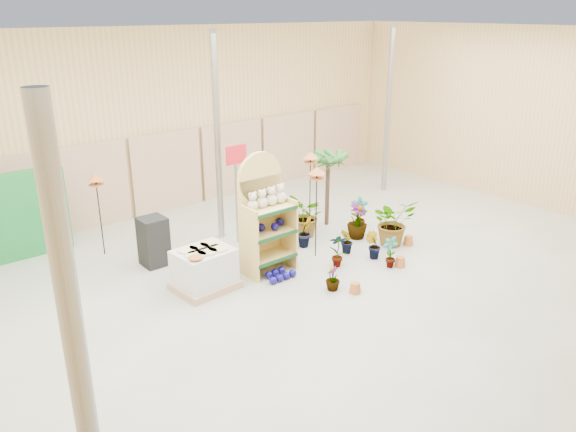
# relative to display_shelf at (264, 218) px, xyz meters

# --- Properties ---
(room) EXTENTS (15.20, 12.10, 4.70)m
(room) POSITION_rel_display_shelf_xyz_m (0.26, -0.65, 1.13)
(room) COLOR gray
(room) RESTS_ON ground
(display_shelf) EXTENTS (0.99, 0.62, 2.36)m
(display_shelf) POSITION_rel_display_shelf_xyz_m (0.00, 0.00, 0.00)
(display_shelf) COLOR tan
(display_shelf) RESTS_ON ground
(teddy_bears) EXTENTS (0.87, 0.23, 0.37)m
(teddy_bears) POSITION_rel_display_shelf_xyz_m (0.03, -0.11, 0.41)
(teddy_bears) COLOR beige
(teddy_bears) RESTS_ON display_shelf
(gazing_balls_shelf) EXTENTS (0.87, 0.30, 0.16)m
(gazing_balls_shelf) POSITION_rel_display_shelf_xyz_m (0.00, -0.13, -0.15)
(gazing_balls_shelf) COLOR #0F0B69
(gazing_balls_shelf) RESTS_ON display_shelf
(gazing_balls_floor) EXTENTS (0.63, 0.39, 0.15)m
(gazing_balls_floor) POSITION_rel_display_shelf_xyz_m (-0.05, -0.54, -1.01)
(gazing_balls_floor) COLOR #0F0B69
(gazing_balls_floor) RESTS_ON ground
(pallet_stack) EXTENTS (1.15, 0.98, 0.81)m
(pallet_stack) POSITION_rel_display_shelf_xyz_m (-1.36, 0.02, -0.69)
(pallet_stack) COLOR tan
(pallet_stack) RESTS_ON ground
(charcoal_planters) EXTENTS (0.50, 0.50, 1.00)m
(charcoal_planters) POSITION_rel_display_shelf_xyz_m (-1.58, 1.56, -0.58)
(charcoal_planters) COLOR black
(charcoal_planters) RESTS_ON ground
(trellis_stock) EXTENTS (2.00, 0.30, 1.80)m
(trellis_stock) POSITION_rel_display_shelf_xyz_m (-3.54, 3.64, -0.18)
(trellis_stock) COLOR #146D2B
(trellis_stock) RESTS_ON ground
(offer_sign) EXTENTS (0.50, 0.08, 2.20)m
(offer_sign) POSITION_rel_display_shelf_xyz_m (0.36, 1.42, 0.49)
(offer_sign) COLOR gray
(offer_sign) RESTS_ON ground
(bird_table_front) EXTENTS (0.34, 0.34, 1.93)m
(bird_table_front) POSITION_rel_display_shelf_xyz_m (1.19, -0.20, 0.71)
(bird_table_front) COLOR black
(bird_table_front) RESTS_ON ground
(bird_table_right) EXTENTS (0.34, 0.34, 1.96)m
(bird_table_right) POSITION_rel_display_shelf_xyz_m (1.83, 0.71, 0.74)
(bird_table_right) COLOR black
(bird_table_right) RESTS_ON ground
(bird_table_back) EXTENTS (0.34, 0.34, 1.77)m
(bird_table_back) POSITION_rel_display_shelf_xyz_m (-2.18, 2.71, 0.56)
(bird_table_back) COLOR black
(bird_table_back) RESTS_ON ground
(palm) EXTENTS (0.70, 0.70, 1.88)m
(palm) POSITION_rel_display_shelf_xyz_m (2.63, 0.99, 0.54)
(palm) COLOR #3D2A1F
(palm) RESTS_ON ground
(potted_plant_0) EXTENTS (0.45, 0.43, 0.71)m
(potted_plant_0) POSITION_rel_display_shelf_xyz_m (1.20, -0.86, -0.73)
(potted_plant_0) COLOR #265B21
(potted_plant_0) RESTS_ON ground
(potted_plant_1) EXTENTS (0.38, 0.40, 0.56)m
(potted_plant_1) POSITION_rel_display_shelf_xyz_m (1.77, -0.54, -0.80)
(potted_plant_1) COLOR #265B21
(potted_plant_1) RESTS_ON ground
(potted_plant_3) EXTENTS (0.54, 0.54, 0.81)m
(potted_plant_3) POSITION_rel_display_shelf_xyz_m (2.57, -0.06, -0.67)
(potted_plant_3) COLOR #265B21
(potted_plant_3) RESTS_ON ground
(potted_plant_4) EXTENTS (0.49, 0.46, 0.76)m
(potted_plant_4) POSITION_rel_display_shelf_xyz_m (3.03, 0.30, -0.70)
(potted_plant_4) COLOR #265B21
(potted_plant_4) RESTS_ON ground
(potted_plant_5) EXTENTS (0.46, 0.42, 0.66)m
(potted_plant_5) POSITION_rel_display_shelf_xyz_m (1.36, 0.34, -0.75)
(potted_plant_5) COLOR #265B21
(potted_plant_5) RESTS_ON ground
(potted_plant_6) EXTENTS (1.06, 1.12, 1.00)m
(potted_plant_6) POSITION_rel_display_shelf_xyz_m (1.74, 0.73, -0.58)
(potted_plant_6) COLOR #265B21
(potted_plant_6) RESTS_ON ground
(potted_plant_7) EXTENTS (0.37, 0.37, 0.47)m
(potted_plant_7) POSITION_rel_display_shelf_xyz_m (0.42, -1.52, -0.85)
(potted_plant_7) COLOR #265B21
(potted_plant_7) RESTS_ON ground
(potted_plant_8) EXTENTS (0.24, 0.34, 0.64)m
(potted_plant_8) POSITION_rel_display_shelf_xyz_m (1.97, -1.54, -0.76)
(potted_plant_8) COLOR #265B21
(potted_plant_8) RESTS_ON ground
(potted_plant_9) EXTENTS (0.38, 0.40, 0.58)m
(potted_plant_9) POSITION_rel_display_shelf_xyz_m (2.03, -1.04, -0.79)
(potted_plant_9) COLOR #265B21
(potted_plant_9) RESTS_ON ground
(potted_plant_10) EXTENTS (1.13, 1.05, 1.05)m
(potted_plant_10) POSITION_rel_display_shelf_xyz_m (2.91, -0.80, -0.56)
(potted_plant_10) COLOR #265B21
(potted_plant_10) RESTS_ON ground
(potted_plant_11) EXTENTS (0.51, 0.51, 0.69)m
(potted_plant_11) POSITION_rel_display_shelf_xyz_m (0.94, 1.38, -0.74)
(potted_plant_11) COLOR #265B21
(potted_plant_11) RESTS_ON ground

